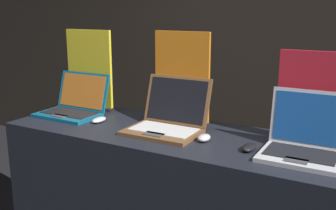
{
  "coord_description": "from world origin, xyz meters",
  "views": [
    {
      "loc": [
        0.99,
        -1.47,
        1.59
      ],
      "look_at": [
        -0.0,
        0.31,
        1.1
      ],
      "focal_mm": 42.0,
      "sensor_mm": 36.0,
      "label": 1
    }
  ],
  "objects": [
    {
      "name": "wall_back",
      "position": [
        0.0,
        2.09,
        1.4
      ],
      "size": [
        8.0,
        0.05,
        2.8
      ],
      "color": "black",
      "rests_on": "ground_plane"
    },
    {
      "name": "laptop_front",
      "position": [
        -0.7,
        0.34,
        1.01
      ],
      "size": [
        0.38,
        0.32,
        0.25
      ],
      "color": "#0F5170",
      "rests_on": "display_counter"
    },
    {
      "name": "mouse_front",
      "position": [
        -0.45,
        0.28,
        0.96
      ],
      "size": [
        0.06,
        0.11,
        0.03
      ],
      "color": "#B2B2B7",
      "rests_on": "display_counter"
    },
    {
      "name": "promo_stand_front",
      "position": [
        -0.7,
        0.51,
        1.2
      ],
      "size": [
        0.35,
        0.07,
        0.52
      ],
      "color": "black",
      "rests_on": "display_counter"
    },
    {
      "name": "laptop_middle",
      "position": [
        -0.01,
        0.33,
        1.01
      ],
      "size": [
        0.39,
        0.36,
        0.28
      ],
      "color": "brown",
      "rests_on": "display_counter"
    },
    {
      "name": "mouse_middle",
      "position": [
        0.23,
        0.26,
        0.97
      ],
      "size": [
        0.06,
        0.09,
        0.04
      ],
      "color": "#B2B2B7",
      "rests_on": "display_counter"
    },
    {
      "name": "promo_stand_middle",
      "position": [
        -0.01,
        0.49,
        1.2
      ],
      "size": [
        0.34,
        0.07,
        0.53
      ],
      "color": "black",
      "rests_on": "display_counter"
    },
    {
      "name": "laptop_back",
      "position": [
        0.7,
        0.3,
        1.01
      ],
      "size": [
        0.34,
        0.31,
        0.29
      ],
      "color": "#B7B7BC",
      "rests_on": "display_counter"
    },
    {
      "name": "mouse_back",
      "position": [
        0.47,
        0.24,
        0.96
      ],
      "size": [
        0.06,
        0.11,
        0.03
      ],
      "color": "black",
      "rests_on": "display_counter"
    },
    {
      "name": "promo_stand_back",
      "position": [
        0.7,
        0.5,
        1.17
      ],
      "size": [
        0.34,
        0.07,
        0.46
      ],
      "color": "black",
      "rests_on": "display_counter"
    }
  ]
}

